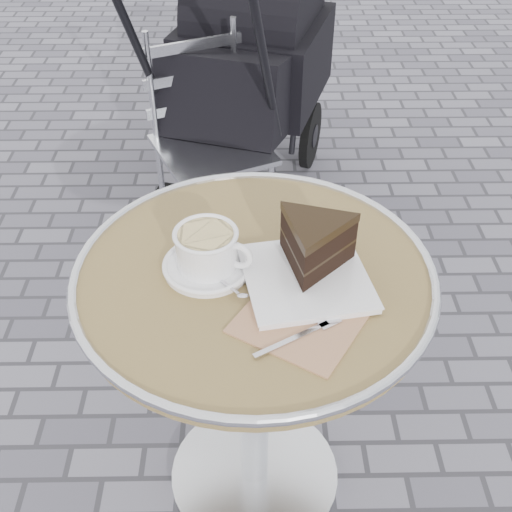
{
  "coord_description": "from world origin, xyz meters",
  "views": [
    {
      "loc": [
        -0.01,
        -0.95,
        1.55
      ],
      "look_at": [
        0.0,
        -0.01,
        0.78
      ],
      "focal_mm": 45.0,
      "sensor_mm": 36.0,
      "label": 1
    }
  ],
  "objects_px": {
    "cake_plate_set": "(312,252)",
    "bistro_chair": "(203,118)",
    "cappuccino_set": "(208,253)",
    "baby_stroller": "(246,80)",
    "cafe_table": "(254,330)"
  },
  "relations": [
    {
      "from": "cake_plate_set",
      "to": "bistro_chair",
      "type": "bearing_deg",
      "value": 93.98
    },
    {
      "from": "cappuccino_set",
      "to": "bistro_chair",
      "type": "distance_m",
      "value": 1.12
    },
    {
      "from": "cake_plate_set",
      "to": "baby_stroller",
      "type": "relative_size",
      "value": 0.34
    },
    {
      "from": "cake_plate_set",
      "to": "bistro_chair",
      "type": "height_order",
      "value": "cake_plate_set"
    },
    {
      "from": "cappuccino_set",
      "to": "bistro_chair",
      "type": "height_order",
      "value": "cappuccino_set"
    },
    {
      "from": "cake_plate_set",
      "to": "bistro_chair",
      "type": "xyz_separation_m",
      "value": [
        -0.28,
        1.1,
        -0.29
      ]
    },
    {
      "from": "cake_plate_set",
      "to": "bistro_chair",
      "type": "distance_m",
      "value": 1.17
    },
    {
      "from": "bistro_chair",
      "to": "baby_stroller",
      "type": "distance_m",
      "value": 0.37
    },
    {
      "from": "cafe_table",
      "to": "cake_plate_set",
      "type": "relative_size",
      "value": 1.95
    },
    {
      "from": "cake_plate_set",
      "to": "cafe_table",
      "type": "bearing_deg",
      "value": 164.96
    },
    {
      "from": "bistro_chair",
      "to": "cake_plate_set",
      "type": "bearing_deg",
      "value": -99.98
    },
    {
      "from": "cappuccino_set",
      "to": "cake_plate_set",
      "type": "xyz_separation_m",
      "value": [
        0.2,
        -0.02,
        0.02
      ]
    },
    {
      "from": "cafe_table",
      "to": "baby_stroller",
      "type": "xyz_separation_m",
      "value": [
        -0.01,
        1.43,
        -0.08
      ]
    },
    {
      "from": "cappuccino_set",
      "to": "cake_plate_set",
      "type": "height_order",
      "value": "cake_plate_set"
    },
    {
      "from": "cappuccino_set",
      "to": "baby_stroller",
      "type": "xyz_separation_m",
      "value": [
        0.08,
        1.42,
        -0.28
      ]
    }
  ]
}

